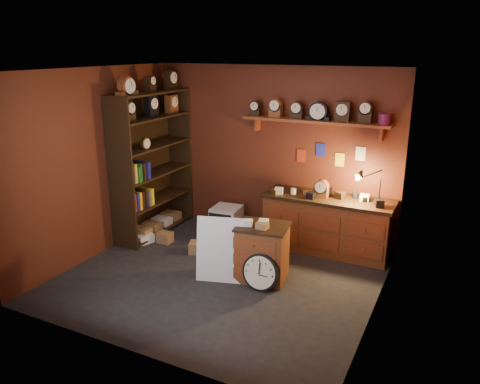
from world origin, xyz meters
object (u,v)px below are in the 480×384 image
Objects in this scene: workbench at (327,221)px; big_round_clock at (260,272)px; shelving_unit at (151,158)px; low_cabinet at (262,250)px.

big_round_clock is at bearing -104.96° from workbench.
big_round_clock is (2.40, -1.04, -1.02)m from shelving_unit.
shelving_unit is 2.80m from big_round_clock.
workbench reaches higher than low_cabinet.
low_cabinet is at bearing 109.85° from big_round_clock.
shelving_unit reaches higher than workbench.
workbench is 1.35m from low_cabinet.
low_cabinet is at bearing -18.11° from shelving_unit.
shelving_unit is 1.35× the size of workbench.
low_cabinet is 0.35m from big_round_clock.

